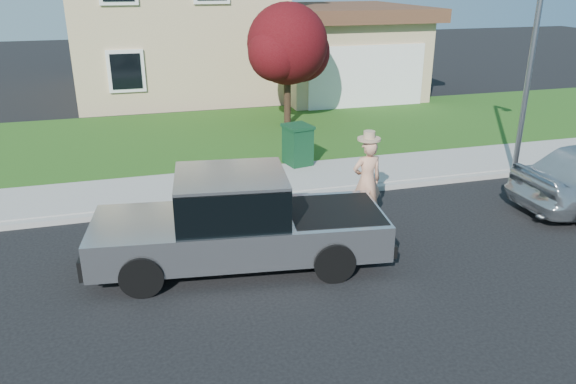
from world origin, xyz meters
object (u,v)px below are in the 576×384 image
(trash_bin, at_px, (298,144))
(street_lamp, at_px, (535,48))
(pickup_truck, at_px, (238,223))
(woman, at_px, (367,179))
(ornamental_tree, at_px, (289,48))

(trash_bin, relative_size, street_lamp, 0.19)
(pickup_truck, height_order, woman, woman)
(trash_bin, xyz_separation_m, street_lamp, (5.12, -2.20, 2.55))
(ornamental_tree, bearing_deg, pickup_truck, -110.98)
(trash_bin, bearing_deg, street_lamp, -35.39)
(pickup_truck, distance_m, ornamental_tree, 9.82)
(woman, xyz_separation_m, trash_bin, (-0.42, 3.55, -0.23))
(ornamental_tree, xyz_separation_m, street_lamp, (4.16, -6.48, 0.60))
(ornamental_tree, distance_m, street_lamp, 7.73)
(pickup_truck, height_order, trash_bin, pickup_truck)
(pickup_truck, xyz_separation_m, trash_bin, (2.49, 4.73, -0.11))
(woman, bearing_deg, trash_bin, -84.96)
(pickup_truck, relative_size, trash_bin, 5.09)
(woman, distance_m, trash_bin, 3.58)
(pickup_truck, distance_m, woman, 3.15)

